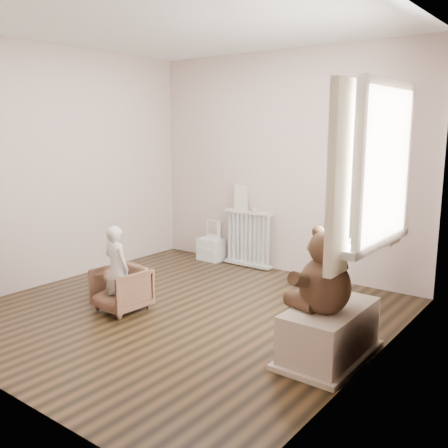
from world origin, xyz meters
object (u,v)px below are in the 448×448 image
Objects in this scene: radiator at (248,236)px; armchair at (122,289)px; teddy_bear at (325,276)px; toy_vanity at (211,239)px; toy_bench at (329,332)px; plush_cat at (382,219)px; child at (117,268)px.

radiator is 1.54× the size of armchair.
radiator is 2.67m from teddy_bear.
teddy_bear is (1.93, -1.83, 0.28)m from radiator.
toy_vanity is 3.10m from teddy_bear.
toy_bench is 1.40× the size of teddy_bear.
teddy_bear is 0.80m from plush_cat.
armchair is 0.22m from child.
radiator is 0.87× the size of child.
radiator is at bearing 156.76° from plush_cat.
teddy_bear is at bearing -35.85° from toy_vanity.
plush_cat is (2.63, -1.09, 0.72)m from toy_vanity.
child reaches higher than armchair.
plush_cat reaches higher than child.
toy_bench is (2.02, 0.32, -0.23)m from child.
teddy_bear reaches higher than toy_vanity.
radiator is at bearing -88.21° from child.
teddy_bear is (2.02, 0.15, 0.46)m from armchair.
toy_vanity is 0.61× the size of toy_bench.
armchair is at bearing -92.82° from radiator.
toy_vanity reaches higher than toy_bench.
armchair is (-0.10, -1.99, -0.18)m from radiator.
toy_bench is 1.01m from plush_cat.
toy_vanity is 2.94m from plush_cat.
armchair is 2.46m from plush_cat.
teddy_bear is at bearing 8.90° from armchair.
plush_cat is at bearing 26.41° from armchair.
child is 0.95× the size of toy_bench.
toy_vanity is 1.93× the size of plush_cat.
armchair is (0.47, -1.96, -0.07)m from toy_vanity.
toy_bench is at bearing -166.37° from child.
armchair is at bearing -76.46° from toy_vanity.
teddy_bear is at bearing -88.57° from toy_bench.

